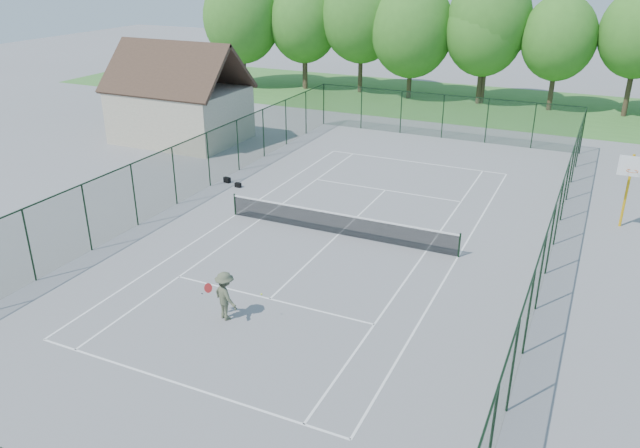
{
  "coord_description": "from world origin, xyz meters",
  "views": [
    {
      "loc": [
        10.14,
        -23.8,
        11.71
      ],
      "look_at": [
        0.0,
        -2.0,
        1.3
      ],
      "focal_mm": 35.0,
      "sensor_mm": 36.0,
      "label": 1
    }
  ],
  "objects": [
    {
      "name": "court_lines",
      "position": [
        0.0,
        0.0,
        0.0
      ],
      "size": [
        11.05,
        23.85,
        0.01
      ],
      "color": "white",
      "rests_on": "ground"
    },
    {
      "name": "tennis_net",
      "position": [
        0.0,
        0.0,
        0.58
      ],
      "size": [
        11.08,
        0.08,
        1.1
      ],
      "color": "black",
      "rests_on": "ground"
    },
    {
      "name": "utility_building",
      "position": [
        -16.0,
        10.0,
        3.12
      ],
      "size": [
        8.6,
        6.27,
        6.63
      ],
      "color": "beige",
      "rests_on": "ground"
    },
    {
      "name": "fence_enclosure",
      "position": [
        0.0,
        0.0,
        1.56
      ],
      "size": [
        18.05,
        36.05,
        3.02
      ],
      "color": "#17331D",
      "rests_on": "ground"
    },
    {
      "name": "sports_bag_b",
      "position": [
        -7.48,
        3.43,
        0.13
      ],
      "size": [
        0.33,
        0.21,
        0.26
      ],
      "primitive_type": "cube",
      "rotation": [
        0.0,
        0.0,
        0.01
      ],
      "color": "black",
      "rests_on": "ground"
    },
    {
      "name": "ground",
      "position": [
        0.0,
        0.0,
        0.0
      ],
      "size": [
        140.0,
        140.0,
        0.0
      ],
      "primitive_type": "plane",
      "color": "gray",
      "rests_on": "ground"
    },
    {
      "name": "tennis_player",
      "position": [
        -0.72,
        -8.2,
        0.9
      ],
      "size": [
        2.1,
        1.09,
        1.79
      ],
      "color": "#50563E",
      "rests_on": "ground"
    },
    {
      "name": "grass_far",
      "position": [
        0.0,
        30.0,
        0.01
      ],
      "size": [
        80.0,
        16.0,
        0.01
      ],
      "primitive_type": "cube",
      "color": "#478637",
      "rests_on": "ground"
    },
    {
      "name": "basketball_goal",
      "position": [
        11.6,
        5.96,
        2.57
      ],
      "size": [
        1.2,
        1.43,
        3.65
      ],
      "color": "#E8AA10",
      "rests_on": "ground"
    },
    {
      "name": "sports_bag_a",
      "position": [
        -8.44,
        3.84,
        0.15
      ],
      "size": [
        0.41,
        0.29,
        0.3
      ],
      "primitive_type": "cube",
      "rotation": [
        0.0,
        0.0,
        -0.2
      ],
      "color": "black",
      "rests_on": "ground"
    },
    {
      "name": "tree_line_far",
      "position": [
        0.0,
        30.0,
        5.99
      ],
      "size": [
        39.4,
        6.4,
        9.7
      ],
      "color": "#483827",
      "rests_on": "ground"
    }
  ]
}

